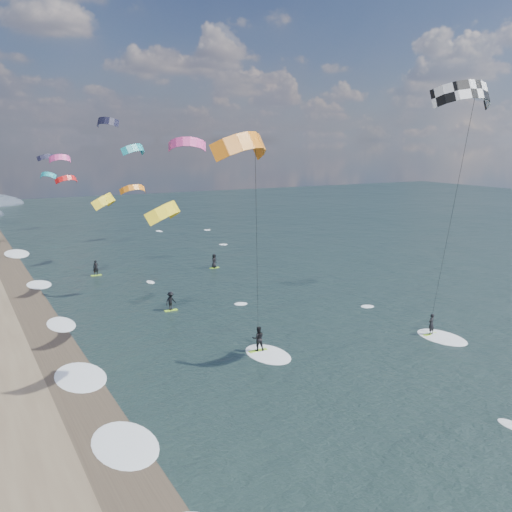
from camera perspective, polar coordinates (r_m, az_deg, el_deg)
ground at (r=29.21m, az=13.77°, el=-17.67°), size 260.00×260.00×0.00m
wet_sand_strip at (r=32.31m, az=-16.17°, el=-14.81°), size 3.00×240.00×0.00m
kitesurfer_near_a at (r=36.51m, az=20.33°, el=9.54°), size 7.57×8.34×17.73m
kitesurfer_near_b at (r=32.05m, az=0.23°, el=3.94°), size 7.15×8.94×15.04m
far_kitesurfers at (r=55.92m, az=-8.51°, el=-2.35°), size 13.58×16.55×1.64m
bg_kite_field at (r=72.48m, az=-15.30°, el=8.45°), size 13.80×72.59×9.90m
shoreline_surf at (r=36.78m, az=-15.98°, el=-11.47°), size 2.40×79.40×0.11m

